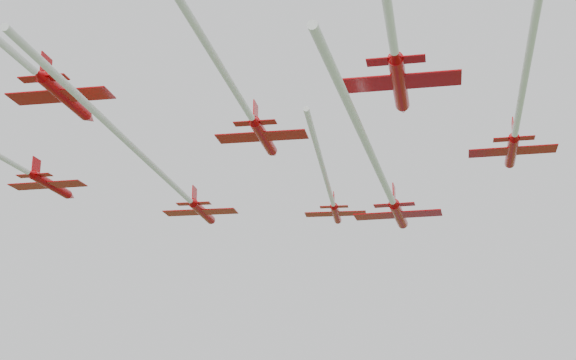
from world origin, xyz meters
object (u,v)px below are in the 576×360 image
(jet_row2_right, at_px, (386,187))
(jet_row3_right, at_px, (519,109))
(jet_lead, at_px, (331,195))
(jet_row3_mid, at_px, (227,77))
(jet_row4_right, at_px, (391,26))
(jet_row2_left, at_px, (171,182))

(jet_row2_right, distance_m, jet_row3_right, 19.91)
(jet_lead, height_order, jet_row3_mid, jet_row3_mid)
(jet_lead, bearing_deg, jet_row4_right, -80.79)
(jet_lead, xyz_separation_m, jet_row2_right, (9.12, -14.29, -3.65))
(jet_row2_left, bearing_deg, jet_row4_right, -50.47)
(jet_lead, height_order, jet_row2_left, jet_lead)
(jet_row2_left, height_order, jet_row3_right, jet_row2_left)
(jet_row3_right, bearing_deg, jet_lead, 123.24)
(jet_row2_left, relative_size, jet_row3_mid, 0.92)
(jet_row3_mid, bearing_deg, jet_row3_right, 11.91)
(jet_row2_left, xyz_separation_m, jet_row3_right, (35.41, -11.12, -0.01))
(jet_row2_right, height_order, jet_row3_mid, jet_row3_mid)
(jet_row3_right, bearing_deg, jet_row2_right, 127.62)
(jet_row3_right, xyz_separation_m, jet_row4_right, (-7.87, -14.68, 1.25))
(jet_lead, bearing_deg, jet_row2_right, -66.66)
(jet_lead, relative_size, jet_row3_right, 0.92)
(jet_row2_left, height_order, jet_row2_right, jet_row2_left)
(jet_row3_mid, relative_size, jet_row4_right, 1.22)
(jet_row2_left, xyz_separation_m, jet_row4_right, (27.54, -25.80, 1.24))
(jet_row3_mid, height_order, jet_row4_right, jet_row3_mid)
(jet_lead, distance_m, jet_row2_left, 22.24)
(jet_row2_right, distance_m, jet_row4_right, 30.04)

